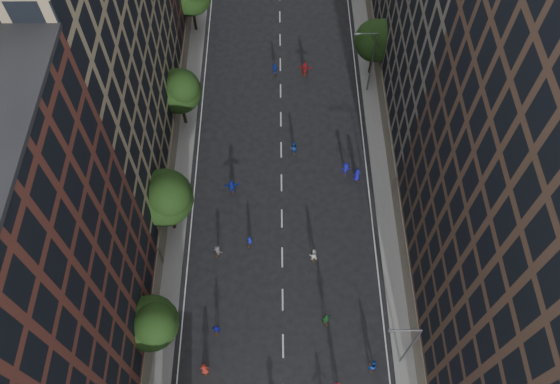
{
  "coord_description": "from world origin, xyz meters",
  "views": [
    {
      "loc": [
        -0.38,
        -1.21,
        50.13
      ],
      "look_at": [
        -0.18,
        29.04,
        2.0
      ],
      "focal_mm": 35.0,
      "sensor_mm": 36.0,
      "label": 1
    }
  ],
  "objects": [
    {
      "name": "skater_10",
      "position": [
        4.01,
        15.72,
        0.91
      ],
      "size": [
        1.15,
        0.83,
        1.81
      ],
      "primitive_type": "imported",
      "rotation": [
        0.0,
        0.0,
        3.56
      ],
      "color": "#1D6228",
      "rests_on": "ground"
    },
    {
      "name": "sidewalk_right",
      "position": [
        12.0,
        47.5,
        0.07
      ],
      "size": [
        4.0,
        105.0,
        0.15
      ],
      "primitive_type": "cube",
      "color": "slate",
      "rests_on": "ground"
    },
    {
      "name": "skater_6",
      "position": [
        -6.99,
        11.24,
        0.88
      ],
      "size": [
        0.92,
        0.65,
        1.77
      ],
      "primitive_type": "imported",
      "rotation": [
        0.0,
        0.0,
        3.24
      ],
      "color": "maroon",
      "rests_on": "ground"
    },
    {
      "name": "tree_left_2",
      "position": [
        -10.99,
        25.83,
        6.36
      ],
      "size": [
        5.6,
        5.6,
        9.45
      ],
      "color": "black",
      "rests_on": "ground"
    },
    {
      "name": "skater_11",
      "position": [
        -5.33,
        30.43,
        0.93
      ],
      "size": [
        1.78,
        0.81,
        1.85
      ],
      "primitive_type": "imported",
      "rotation": [
        0.0,
        0.0,
        3.3
      ],
      "color": "#1428A9",
      "rests_on": "ground"
    },
    {
      "name": "streetlamp_near",
      "position": [
        10.37,
        12.0,
        5.17
      ],
      "size": [
        2.64,
        0.22,
        9.06
      ],
      "color": "#595B60",
      "rests_on": "ground"
    },
    {
      "name": "streetlamp_far",
      "position": [
        10.37,
        45.0,
        5.17
      ],
      "size": [
        2.64,
        0.22,
        9.06
      ],
      "color": "#595B60",
      "rests_on": "ground"
    },
    {
      "name": "skater_16",
      "position": [
        -0.68,
        47.85,
        0.86
      ],
      "size": [
        1.09,
        0.75,
        1.71
      ],
      "primitive_type": "imported",
      "rotation": [
        0.0,
        0.0,
        2.78
      ],
      "color": "#13299D",
      "rests_on": "ground"
    },
    {
      "name": "sidewalk_left",
      "position": [
        -12.0,
        47.5,
        0.07
      ],
      "size": [
        4.0,
        105.0,
        0.15
      ],
      "primitive_type": "cube",
      "color": "slate",
      "rests_on": "ground"
    },
    {
      "name": "bldg_left_b",
      "position": [
        -19.0,
        35.0,
        17.0
      ],
      "size": [
        14.0,
        26.0,
        34.0
      ],
      "primitive_type": "cube",
      "color": "#857457",
      "rests_on": "ground"
    },
    {
      "name": "skater_14",
      "position": [
        1.39,
        35.66,
        0.83
      ],
      "size": [
        0.94,
        0.81,
        1.67
      ],
      "primitive_type": "imported",
      "rotation": [
        0.0,
        0.0,
        3.39
      ],
      "color": "#1438A9",
      "rests_on": "ground"
    },
    {
      "name": "tree_right_a",
      "position": [
        11.38,
        47.85,
        5.63
      ],
      "size": [
        5.0,
        5.0,
        8.39
      ],
      "color": "black",
      "rests_on": "ground"
    },
    {
      "name": "skater_15",
      "position": [
        7.03,
        32.65,
        0.9
      ],
      "size": [
        1.17,
        0.68,
        1.8
      ],
      "primitive_type": "imported",
      "rotation": [
        0.0,
        0.0,
        3.15
      ],
      "color": "#131297",
      "rests_on": "ground"
    },
    {
      "name": "skater_8",
      "position": [
        3.09,
        22.33,
        0.89
      ],
      "size": [
        0.92,
        0.74,
        1.79
      ],
      "primitive_type": "imported",
      "rotation": [
        0.0,
        0.0,
        3.22
      ],
      "color": "silver",
      "rests_on": "ground"
    },
    {
      "name": "skater_13",
      "position": [
        -3.3,
        24.0,
        0.75
      ],
      "size": [
        0.63,
        0.5,
        1.5
      ],
      "primitive_type": "imported",
      "rotation": [
        0.0,
        0.0,
        2.84
      ],
      "color": "#151FB1",
      "rests_on": "ground"
    },
    {
      "name": "ground",
      "position": [
        0.0,
        40.0,
        0.0
      ],
      "size": [
        240.0,
        240.0,
        0.0
      ],
      "primitive_type": "plane",
      "color": "black",
      "rests_on": "ground"
    },
    {
      "name": "skater_2",
      "position": [
        7.87,
        11.44,
        0.96
      ],
      "size": [
        0.97,
        0.78,
        1.91
      ],
      "primitive_type": "imported",
      "rotation": [
        0.0,
        0.0,
        3.2
      ],
      "color": "#123796",
      "rests_on": "ground"
    },
    {
      "name": "skater_17",
      "position": [
        3.03,
        47.71,
        0.96
      ],
      "size": [
        1.85,
        0.8,
        1.93
      ],
      "primitive_type": "imported",
      "rotation": [
        0.0,
        0.0,
        3.01
      ],
      "color": "maroon",
      "rests_on": "ground"
    },
    {
      "name": "tree_left_3",
      "position": [
        -11.02,
        39.85,
        5.82
      ],
      "size": [
        5.0,
        5.0,
        8.58
      ],
      "color": "black",
      "rests_on": "ground"
    },
    {
      "name": "skater_4",
      "position": [
        -6.13,
        14.85,
        0.78
      ],
      "size": [
        0.96,
        0.49,
        1.57
      ],
      "primitive_type": "imported",
      "rotation": [
        0.0,
        0.0,
        3.02
      ],
      "color": "#13149F",
      "rests_on": "ground"
    },
    {
      "name": "tree_left_1",
      "position": [
        -11.02,
        13.86,
        5.55
      ],
      "size": [
        4.8,
        4.8,
        8.21
      ],
      "color": "black",
      "rests_on": "ground"
    },
    {
      "name": "skater_9",
      "position": [
        -6.46,
        22.89,
        0.76
      ],
      "size": [
        1.12,
        0.87,
        1.53
      ],
      "primitive_type": "imported",
      "rotation": [
        0.0,
        0.0,
        2.79
      ],
      "color": "#4A494E",
      "rests_on": "ground"
    },
    {
      "name": "skater_12",
      "position": [
        8.24,
        31.89,
        0.91
      ],
      "size": [
        1.04,
        0.87,
        1.81
      ],
      "primitive_type": "imported",
      "rotation": [
        0.0,
        0.0,
        3.53
      ],
      "color": "#151298",
      "rests_on": "ground"
    }
  ]
}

